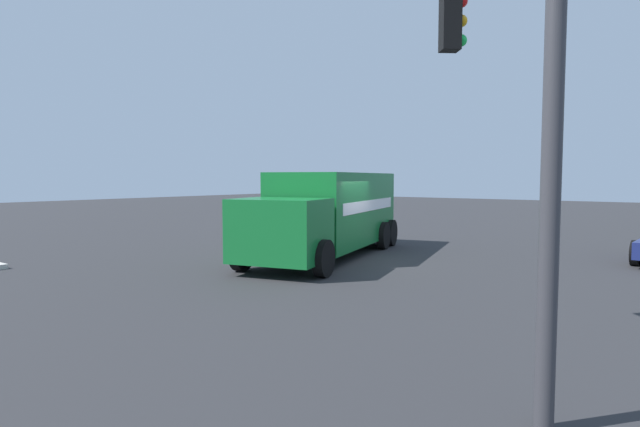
% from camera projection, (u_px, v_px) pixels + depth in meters
% --- Properties ---
extents(ground_plane, '(100.00, 100.00, 0.00)m').
position_uv_depth(ground_plane, '(350.00, 261.00, 16.34)').
color(ground_plane, '#2B2B2D').
extents(delivery_truck, '(4.61, 8.78, 2.77)m').
position_uv_depth(delivery_truck, '(329.00, 212.00, 17.24)').
color(delivery_truck, '#146B2D').
rests_on(delivery_truck, ground).
extents(traffic_light_primary, '(2.55, 2.99, 6.11)m').
position_uv_depth(traffic_light_primary, '(507.00, 63.00, 6.25)').
color(traffic_light_primary, '#38383D').
rests_on(traffic_light_primary, ground).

